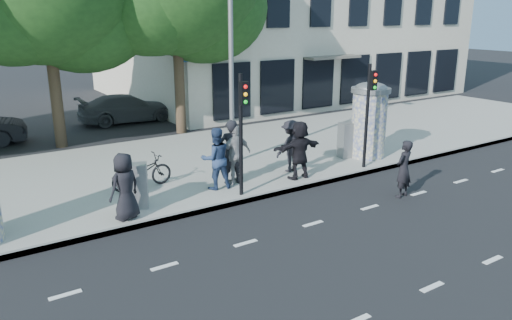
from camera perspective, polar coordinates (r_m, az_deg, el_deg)
ground at (r=11.76m, az=10.92°, el=-9.48°), size 120.00×120.00×0.00m
sidewalk at (r=17.49m, az=-6.29°, el=-0.28°), size 40.00×8.00×0.15m
curb at (r=14.26m, az=1.01°, el=-4.12°), size 40.00×0.10×0.16m
lane_dash_near at (r=10.51m, az=19.48°, el=-13.52°), size 32.00×0.12×0.01m
lane_dash_far at (r=12.70m, az=6.52°, el=-7.25°), size 32.00×0.12×0.01m
ad_column_right at (r=17.97m, az=12.80°, el=4.67°), size 1.36×1.36×2.65m
traffic_pole_near at (r=13.53m, az=-1.63°, el=4.27°), size 0.22×0.31×3.40m
traffic_pole_far at (r=16.51m, az=12.77°, el=6.10°), size 0.22×0.31×3.40m
street_lamp at (r=16.38m, az=-2.80°, el=15.43°), size 0.25×0.93×8.00m
ped_a at (r=12.65m, az=-14.76°, el=-2.95°), size 0.97×0.80×1.70m
ped_b at (r=14.82m, az=-2.85°, el=0.93°), size 0.83×0.69×1.95m
ped_c at (r=14.41m, az=-4.63°, el=0.17°), size 0.98×0.82×1.81m
ped_d at (r=16.01m, az=3.99°, el=1.60°), size 1.14×0.72×1.68m
ped_e at (r=14.80m, az=-2.34°, el=0.66°), size 1.12×0.71×1.82m
ped_f at (r=15.32m, az=5.00°, el=1.16°), size 1.70×0.66×1.81m
man_road at (r=14.75m, az=16.52°, el=-0.99°), size 0.68×0.53×1.67m
bicycle at (r=14.90m, az=-12.92°, el=-1.35°), size 0.76×1.88×0.97m
cabinet_left at (r=13.42m, az=-13.50°, el=-2.88°), size 0.69×0.62×1.19m
cabinet_right at (r=17.93m, az=10.41°, el=2.27°), size 0.65×0.52×1.24m
car_right at (r=24.97m, az=-14.52°, el=5.75°), size 2.01×4.64×1.33m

